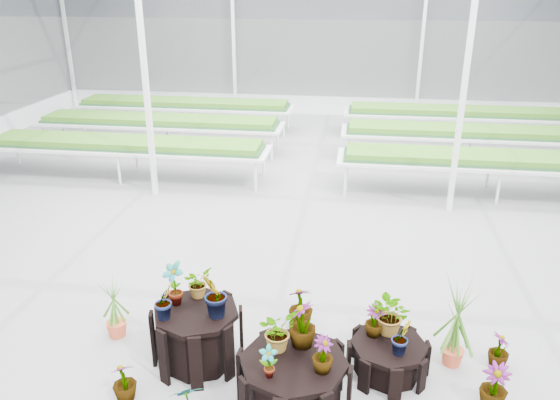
# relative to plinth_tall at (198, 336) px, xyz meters

# --- Properties ---
(ground_plane) EXTENTS (24.00, 24.00, 0.00)m
(ground_plane) POSITION_rel_plinth_tall_xyz_m (0.59, 1.12, -0.35)
(ground_plane) COLOR gray
(ground_plane) RESTS_ON ground
(greenhouse_shell) EXTENTS (18.00, 24.00, 4.50)m
(greenhouse_shell) POSITION_rel_plinth_tall_xyz_m (0.59, 1.12, 1.90)
(greenhouse_shell) COLOR white
(greenhouse_shell) RESTS_ON ground
(steel_frame) EXTENTS (18.00, 24.00, 4.50)m
(steel_frame) POSITION_rel_plinth_tall_xyz_m (0.59, 1.12, 1.90)
(steel_frame) COLOR silver
(steel_frame) RESTS_ON ground
(nursery_benches) EXTENTS (16.00, 7.00, 0.84)m
(nursery_benches) POSITION_rel_plinth_tall_xyz_m (0.59, 8.32, 0.07)
(nursery_benches) COLOR silver
(nursery_benches) RESTS_ON ground
(plinth_tall) EXTENTS (1.24, 1.24, 0.70)m
(plinth_tall) POSITION_rel_plinth_tall_xyz_m (0.00, 0.00, 0.00)
(plinth_tall) COLOR black
(plinth_tall) RESTS_ON ground
(plinth_mid) EXTENTS (1.27, 1.27, 0.61)m
(plinth_mid) POSITION_rel_plinth_tall_xyz_m (1.20, -0.60, -0.04)
(plinth_mid) COLOR black
(plinth_mid) RESTS_ON ground
(plinth_low) EXTENTS (1.01, 1.01, 0.40)m
(plinth_low) POSITION_rel_plinth_tall_xyz_m (2.20, 0.10, -0.15)
(plinth_low) COLOR black
(plinth_low) RESTS_ON ground
(nursery_plants) EXTENTS (4.98, 2.88, 1.28)m
(nursery_plants) POSITION_rel_plinth_tall_xyz_m (1.22, 0.02, 0.16)
(nursery_plants) COLOR #38681C
(nursery_plants) RESTS_ON ground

